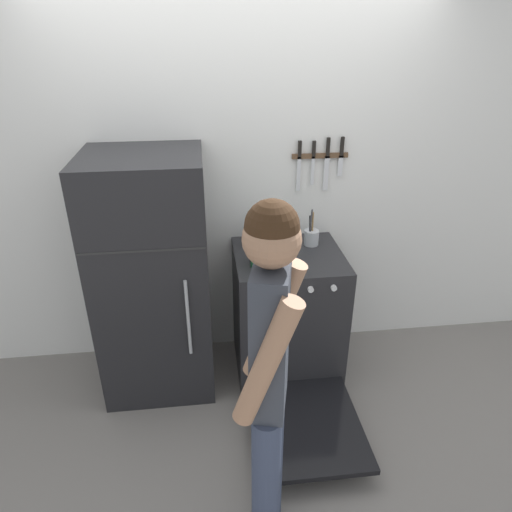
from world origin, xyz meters
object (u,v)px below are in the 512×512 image
(tea_kettle, at_px, (264,237))
(utensil_jar, at_px, (311,236))
(stove_range, at_px, (288,317))
(person, at_px, (269,377))
(refrigerator, at_px, (153,278))
(dutch_oven_pot, at_px, (268,255))

(tea_kettle, height_order, utensil_jar, utensil_jar)
(tea_kettle, bearing_deg, stove_range, -48.63)
(person, bearing_deg, refrigerator, 39.37)
(refrigerator, xyz_separation_m, utensil_jar, (1.06, 0.14, 0.17))
(refrigerator, bearing_deg, stove_range, -2.23)
(refrigerator, bearing_deg, tea_kettle, 10.24)
(stove_range, relative_size, dutch_oven_pot, 5.09)
(stove_range, height_order, person, person)
(stove_range, distance_m, dutch_oven_pot, 0.56)
(refrigerator, xyz_separation_m, dutch_oven_pot, (0.73, -0.13, 0.18))
(dutch_oven_pot, xyz_separation_m, person, (-0.15, -1.10, 0.01))
(tea_kettle, xyz_separation_m, person, (-0.16, -1.36, 0.01))
(refrigerator, distance_m, dutch_oven_pot, 0.76)
(dutch_oven_pot, bearing_deg, person, -97.89)
(refrigerator, height_order, dutch_oven_pot, refrigerator)
(refrigerator, xyz_separation_m, stove_range, (0.89, -0.03, -0.35))
(stove_range, xyz_separation_m, utensil_jar, (0.18, 0.17, 0.52))
(dutch_oven_pot, height_order, utensil_jar, utensil_jar)
(dutch_oven_pot, relative_size, person, 0.16)
(dutch_oven_pot, distance_m, utensil_jar, 0.43)
(refrigerator, relative_size, person, 0.92)
(refrigerator, bearing_deg, dutch_oven_pot, -9.82)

